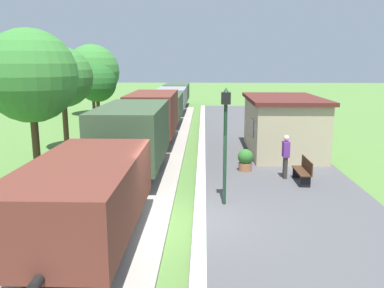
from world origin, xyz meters
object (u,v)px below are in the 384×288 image
(tree_field_left, at_px, (97,83))
(tree_field_distant, at_px, (92,72))
(lamp_post_near, at_px, (225,125))
(person_waiting, at_px, (286,155))
(tree_trackside_mid, at_px, (30,76))
(tree_trackside_far, at_px, (63,78))
(potted_planter, at_px, (245,160))
(station_hut, at_px, (283,125))
(bench_down_platform, at_px, (264,127))
(freight_train, at_px, (158,113))
(bench_near_hut, at_px, (304,170))

(tree_field_left, distance_m, tree_field_distant, 6.14)
(lamp_post_near, bearing_deg, person_waiting, 49.57)
(tree_trackside_mid, xyz_separation_m, tree_trackside_far, (-0.93, 5.96, -0.29))
(person_waiting, xyz_separation_m, tree_trackside_mid, (-9.62, -0.29, 3.00))
(potted_planter, bearing_deg, tree_field_distant, 121.20)
(person_waiting, relative_size, tree_field_left, 0.37)
(station_hut, xyz_separation_m, lamp_post_near, (-3.23, -7.43, 1.15))
(tree_trackside_mid, xyz_separation_m, tree_field_left, (-1.51, 14.75, -1.02))
(lamp_post_near, distance_m, tree_field_distant, 25.51)
(tree_field_left, xyz_separation_m, tree_field_distant, (-1.95, 5.79, 0.67))
(bench_down_platform, relative_size, potted_planter, 1.64)
(tree_trackside_mid, distance_m, tree_trackside_far, 6.04)
(tree_field_left, bearing_deg, tree_trackside_far, -86.24)
(freight_train, relative_size, tree_field_left, 8.50)
(potted_planter, xyz_separation_m, tree_trackside_mid, (-8.19, -1.32, 3.46))
(potted_planter, distance_m, tree_field_left, 16.75)
(tree_trackside_mid, relative_size, tree_trackside_far, 1.08)
(bench_down_platform, xyz_separation_m, potted_planter, (-2.02, -8.55, 0.00))
(station_hut, distance_m, person_waiting, 4.57)
(freight_train, height_order, tree_trackside_far, tree_trackside_far)
(person_waiting, bearing_deg, station_hut, -99.63)
(freight_train, bearing_deg, person_waiting, -58.89)
(tree_trackside_mid, relative_size, tree_field_distant, 0.95)
(person_waiting, height_order, potted_planter, person_waiting)
(bench_near_hut, xyz_separation_m, person_waiting, (-0.58, 0.55, 0.46))
(station_hut, bearing_deg, freight_train, 140.59)
(station_hut, bearing_deg, person_waiting, -99.16)
(station_hut, bearing_deg, bench_near_hut, -91.66)
(bench_near_hut, relative_size, tree_field_distant, 0.24)
(bench_near_hut, relative_size, potted_planter, 1.64)
(freight_train, relative_size, person_waiting, 22.92)
(tree_field_left, bearing_deg, potted_planter, -54.19)
(tree_field_distant, bearing_deg, tree_trackside_mid, -80.45)
(potted_planter, relative_size, lamp_post_near, 0.25)
(lamp_post_near, xyz_separation_m, tree_trackside_mid, (-7.11, 2.66, 1.38))
(lamp_post_near, height_order, tree_field_left, tree_field_left)
(person_waiting, distance_m, tree_field_left, 18.36)
(station_hut, distance_m, tree_trackside_mid, 11.67)
(bench_down_platform, relative_size, tree_trackside_mid, 0.25)
(freight_train, relative_size, potted_planter, 42.79)
(bench_down_platform, bearing_deg, bench_near_hut, -90.00)
(station_hut, xyz_separation_m, tree_field_left, (-11.86, 9.98, 1.51))
(bench_down_platform, distance_m, tree_trackside_far, 12.21)
(bench_near_hut, distance_m, tree_field_left, 19.19)
(bench_down_platform, height_order, potted_planter, potted_planter)
(bench_near_hut, xyz_separation_m, lamp_post_near, (-3.09, -2.40, 2.08))
(potted_planter, height_order, tree_field_left, tree_field_left)
(bench_near_hut, bearing_deg, bench_down_platform, 90.00)
(bench_near_hut, height_order, potted_planter, potted_planter)
(tree_trackside_mid, height_order, tree_field_left, tree_trackside_mid)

